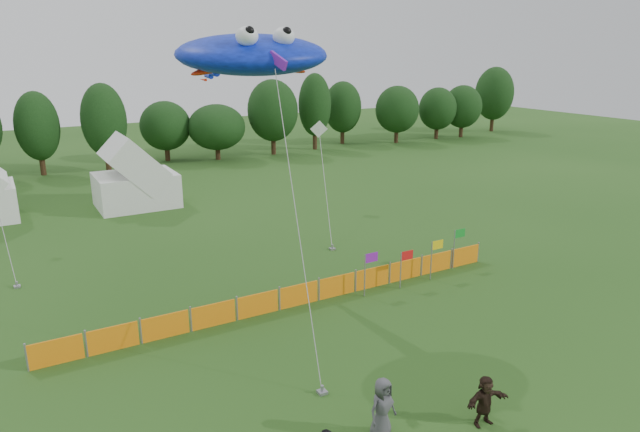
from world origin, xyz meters
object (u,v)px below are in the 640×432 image
tent_right (135,179)px  barrier_fence (299,295)px  spectator_f (485,401)px  spectator_e (382,408)px  stingray_kite (249,55)px

tent_right → barrier_fence: 20.95m
tent_right → spectator_f: 31.27m
barrier_fence → spectator_e: spectator_e is taller
tent_right → stingray_kite: bearing=-87.8°
spectator_e → stingray_kite: size_ratio=0.13×
tent_right → stingray_kite: stingray_kite is taller
spectator_f → stingray_kite: stingray_kite is taller
barrier_fence → spectator_f: spectator_f is taller
spectator_f → barrier_fence: bearing=100.7°
barrier_fence → stingray_kite: size_ratio=1.45×
spectator_f → tent_right: bearing=101.5°
barrier_fence → spectator_f: size_ratio=13.40×
barrier_fence → spectator_e: size_ratio=11.44×
stingray_kite → spectator_f: bearing=-77.1°
tent_right → stingray_kite: 21.71m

